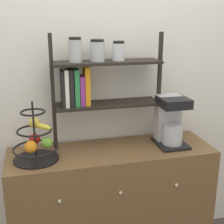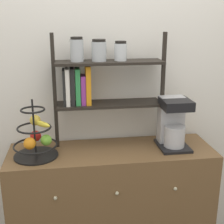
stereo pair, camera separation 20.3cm
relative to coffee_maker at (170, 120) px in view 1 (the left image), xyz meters
The scene contains 5 objects.
wall_back 0.54m from the coffee_maker, 149.99° to the left, with size 7.00×0.05×2.60m, color silver.
sideboard 0.76m from the coffee_maker, behind, with size 1.40×0.46×0.90m.
coffee_maker is the anchor object (origin of this frame).
fruit_stand 0.93m from the coffee_maker, behind, with size 0.29×0.29×0.38m.
shelf_hutch 0.62m from the coffee_maker, 169.21° to the left, with size 0.77×0.20×0.78m.
Camera 1 is at (-0.48, -1.68, 1.77)m, focal length 50.00 mm.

